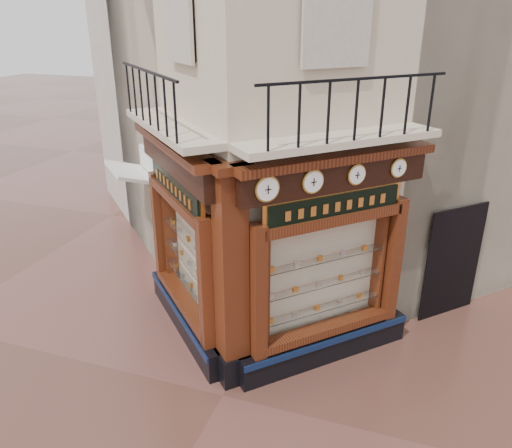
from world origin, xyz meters
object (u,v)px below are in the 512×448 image
at_px(clock_a, 267,189).
at_px(awning, 141,273).
at_px(clock_b, 313,182).
at_px(clock_d, 398,168).
at_px(signboard_left, 175,187).
at_px(corner_pilaster, 231,282).
at_px(signboard_right, 335,205).
at_px(clock_c, 356,175).

height_order(clock_a, awning, clock_a).
bearing_deg(clock_b, awning, 108.87).
bearing_deg(clock_d, signboard_left, 145.98).
bearing_deg(awning, corner_pilaster, -173.80).
bearing_deg(clock_d, signboard_right, 174.55).
bearing_deg(clock_b, signboard_right, 11.73).
bearing_deg(clock_a, corner_pilaster, 134.87).
distance_m(corner_pilaster, clock_a, 1.78).
relative_size(clock_a, clock_c, 1.17).
xyz_separation_m(signboard_left, signboard_right, (2.92, 0.00, -0.00)).
bearing_deg(awning, clock_b, -161.13).
xyz_separation_m(clock_c, clock_d, (0.61, 0.61, 0.00)).
relative_size(awning, signboard_right, 0.80).
distance_m(corner_pilaster, clock_b, 2.11).
height_order(clock_c, awning, clock_c).
xyz_separation_m(awning, signboard_right, (5.07, -1.89, 3.10)).
height_order(corner_pilaster, clock_c, corner_pilaster).
relative_size(corner_pilaster, clock_b, 10.29).
xyz_separation_m(corner_pilaster, awning, (-3.61, 2.90, -1.95)).
xyz_separation_m(clock_b, signboard_left, (-2.62, 0.45, -0.52)).
distance_m(corner_pilaster, clock_c, 2.68).
bearing_deg(clock_b, corner_pilaster, 160.68).
bearing_deg(signboard_right, clock_d, -5.45).
distance_m(clock_b, awning, 6.43).
relative_size(clock_b, clock_d, 1.16).
xyz_separation_m(awning, signboard_left, (2.14, -1.89, 3.10)).
bearing_deg(corner_pilaster, clock_c, -11.80).
bearing_deg(clock_c, signboard_left, 137.33).
height_order(clock_d, awning, clock_d).
height_order(clock_a, clock_b, clock_a).
relative_size(corner_pilaster, clock_a, 9.77).
height_order(clock_d, signboard_left, clock_d).
bearing_deg(awning, clock_c, -153.15).
bearing_deg(clock_c, signboard_right, 159.44).
relative_size(clock_b, clock_c, 1.11).
bearing_deg(signboard_left, clock_b, -144.83).
xyz_separation_m(corner_pilaster, clock_d, (2.36, 1.76, 1.67)).
relative_size(clock_b, signboard_left, 0.19).
height_order(corner_pilaster, signboard_right, corner_pilaster).
relative_size(clock_d, signboard_left, 0.16).
distance_m(clock_d, signboard_right, 1.28).
bearing_deg(signboard_left, awning, 3.69).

